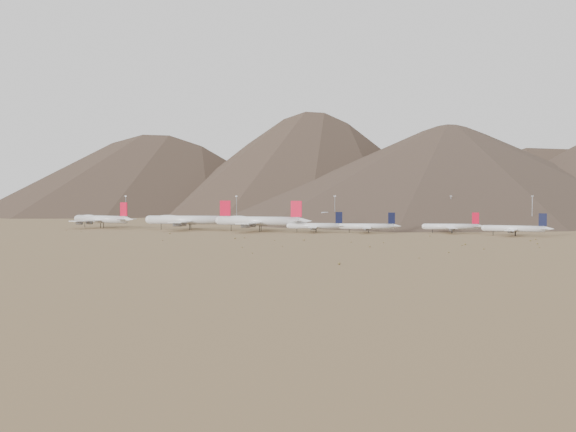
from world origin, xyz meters
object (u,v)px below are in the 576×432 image
(widebody_west, at_px, (101,219))
(widebody_centre, at_px, (189,220))
(widebody_east, at_px, (259,221))
(narrowbody_a, at_px, (317,226))
(control_tower, at_px, (325,220))
(narrowbody_b, at_px, (369,226))

(widebody_west, distance_m, widebody_centre, 79.75)
(widebody_east, height_order, narrowbody_a, widebody_east)
(widebody_east, bearing_deg, widebody_centre, 176.83)
(control_tower, bearing_deg, narrowbody_b, -60.22)
(narrowbody_a, bearing_deg, narrowbody_b, -2.81)
(control_tower, bearing_deg, widebody_centre, -131.71)
(widebody_west, relative_size, narrowbody_a, 1.55)
(narrowbody_a, height_order, control_tower, narrowbody_a)
(widebody_east, xyz_separation_m, narrowbody_a, (42.64, -1.63, -2.90))
(narrowbody_b, bearing_deg, widebody_east, 171.24)
(narrowbody_a, xyz_separation_m, control_tower, (-17.94, 98.35, 0.70))
(narrowbody_a, xyz_separation_m, narrowbody_b, (35.67, 4.65, -0.07))
(widebody_west, height_order, widebody_centre, widebody_centre)
(widebody_centre, bearing_deg, narrowbody_a, -11.44)
(widebody_west, bearing_deg, narrowbody_b, 14.70)
(widebody_west, bearing_deg, widebody_centre, 12.21)
(widebody_west, relative_size, narrowbody_b, 1.58)
(widebody_west, relative_size, control_tower, 5.54)
(widebody_centre, xyz_separation_m, control_tower, (81.97, 91.96, -2.22))
(widebody_west, bearing_deg, widebody_east, 12.19)
(narrowbody_b, bearing_deg, control_tower, 108.81)
(widebody_west, xyz_separation_m, control_tower, (161.45, 85.44, -1.70))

